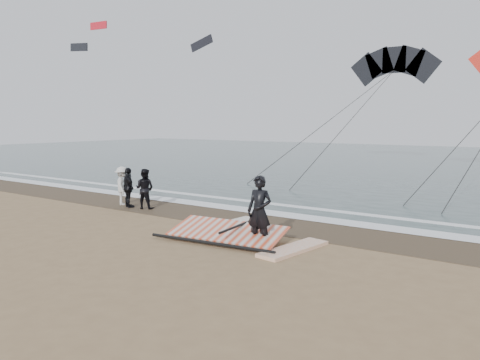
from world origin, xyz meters
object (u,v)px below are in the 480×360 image
Objects in this scene: man_main at (259,211)px; board_white at (294,249)px; board_cream at (229,225)px; sail_rig at (228,233)px.

man_main is 1.36m from board_white.
man_main is 2.73m from board_cream.
sail_rig is (-2.12, -0.07, 0.15)m from board_white.
sail_rig is (0.97, -1.39, 0.14)m from board_cream.
sail_rig is (-1.13, 0.09, -0.78)m from man_main.
man_main reaches higher than sail_rig.
board_cream is at bearing 165.47° from board_white.
board_white is (0.98, 0.15, -0.93)m from man_main.
board_white is at bearing 4.66° from man_main.
board_cream is (-3.09, 1.32, 0.01)m from board_white.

